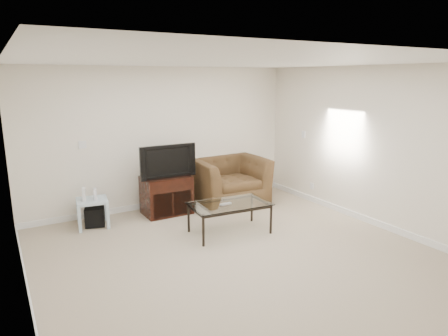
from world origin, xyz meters
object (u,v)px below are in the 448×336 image
subwoofer (95,216)px  recliner (229,173)px  coffee_table (230,218)px  television (166,161)px  tv_stand (166,195)px  side_table (93,213)px

subwoofer → recliner: size_ratio=0.23×
coffee_table → subwoofer: bearing=142.0°
recliner → coffee_table: size_ratio=1.09×
television → coffee_table: size_ratio=0.77×
television → recliner: size_ratio=0.70×
tv_stand → coffee_table: 1.41m
television → recliner: television is taller
television → coffee_table: (0.48, -1.28, -0.71)m
television → side_table: bearing=178.4°
side_table → subwoofer: side_table is taller
television → side_table: (-1.25, 0.03, -0.72)m
television → subwoofer: (-1.22, 0.05, -0.79)m
tv_stand → television: 0.61m
tv_stand → recliner: bearing=-0.1°
side_table → coffee_table: (1.73, -1.32, 0.01)m
tv_stand → subwoofer: tv_stand is taller
coffee_table → tv_stand: bearing=110.1°
tv_stand → television: (0.00, -0.03, 0.61)m
side_table → coffee_table: size_ratio=0.39×
subwoofer → television: bearing=-2.2°
television → recliner: (1.26, 0.03, -0.38)m
subwoofer → recliner: (2.48, -0.01, 0.41)m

